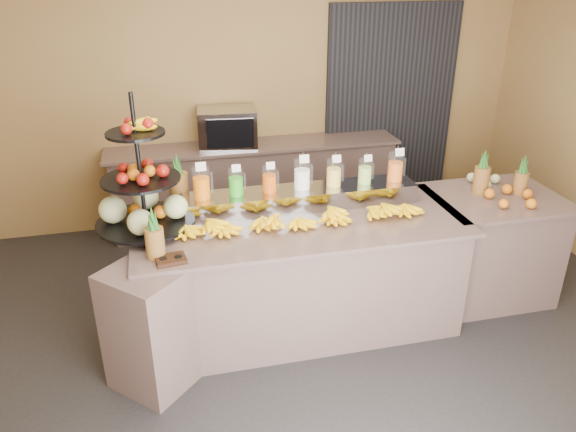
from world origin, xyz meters
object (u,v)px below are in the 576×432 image
object	(u,v)px
right_fruit_pile	(505,190)
oven_warmer	(227,128)
pitcher_tray	(302,198)
fruit_stand	(150,197)
banana_heap	(301,216)
condiment_caddy	(171,260)

from	to	relation	value
right_fruit_pile	oven_warmer	world-z (taller)	oven_warmer
right_fruit_pile	oven_warmer	distance (m)	2.77
pitcher_tray	fruit_stand	size ratio (longest dim) A/B	1.84
banana_heap	condiment_caddy	size ratio (longest dim) A/B	9.78
pitcher_tray	right_fruit_pile	bearing A→B (deg)	-7.47
fruit_stand	right_fruit_pile	world-z (taller)	fruit_stand
condiment_caddy	right_fruit_pile	xyz separation A→B (m)	(2.73, 0.44, 0.06)
fruit_stand	condiment_caddy	world-z (taller)	fruit_stand
condiment_caddy	oven_warmer	size ratio (longest dim) A/B	0.33
banana_heap	right_fruit_pile	xyz separation A→B (m)	(1.76, 0.09, 0.01)
fruit_stand	condiment_caddy	bearing A→B (deg)	-75.14
condiment_caddy	right_fruit_pile	bearing A→B (deg)	9.11
pitcher_tray	condiment_caddy	bearing A→B (deg)	-148.22
right_fruit_pile	oven_warmer	size ratio (longest dim) A/B	0.73
right_fruit_pile	condiment_caddy	bearing A→B (deg)	-170.89
fruit_stand	right_fruit_pile	bearing A→B (deg)	2.46
fruit_stand	pitcher_tray	bearing A→B (deg)	10.52
banana_heap	fruit_stand	world-z (taller)	fruit_stand
banana_heap	condiment_caddy	world-z (taller)	banana_heap
right_fruit_pile	oven_warmer	xyz separation A→B (m)	(-2.03, 1.89, 0.12)
fruit_stand	oven_warmer	xyz separation A→B (m)	(0.80, 1.79, -0.05)
oven_warmer	pitcher_tray	bearing A→B (deg)	-72.48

